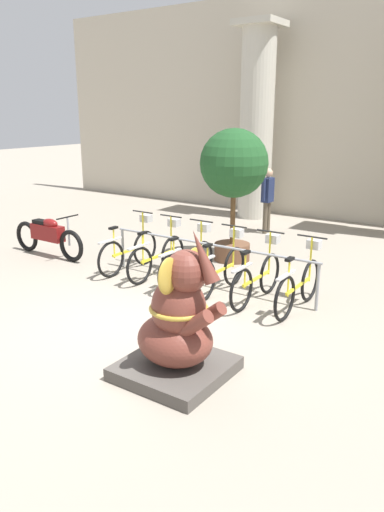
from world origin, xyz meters
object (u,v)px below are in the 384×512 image
(bicycle_4, at_px, (257,277))
(bicycle_2, at_px, (188,262))
(potted_tree, at_px, (234,170))
(bicycle_1, at_px, (158,255))
(motorcycle, at_px, (48,235))
(person_pedestrian, at_px, (268,195))
(bicycle_3, at_px, (221,269))
(bicycle_5, at_px, (299,284))
(bicycle_0, at_px, (130,249))
(elephant_statue, at_px, (178,327))

(bicycle_4, bearing_deg, bicycle_2, 178.11)
(bicycle_4, height_order, potted_tree, potted_tree)
(bicycle_1, bearing_deg, motorcycle, -175.01)
(person_pedestrian, height_order, potted_tree, potted_tree)
(bicycle_1, distance_m, person_pedestrian, 4.22)
(motorcycle, relative_size, potted_tree, 0.78)
(bicycle_1, height_order, motorcycle, bicycle_1)
(bicycle_1, height_order, potted_tree, potted_tree)
(motorcycle, height_order, person_pedestrian, person_pedestrian)
(bicycle_3, xyz_separation_m, bicycle_5, (1.36, 0.03, 0.00))
(bicycle_0, xyz_separation_m, bicycle_5, (3.41, -0.02, 0.00))
(bicycle_4, distance_m, potted_tree, 2.68)
(bicycle_0, xyz_separation_m, bicycle_3, (2.04, -0.05, 0.00))
(motorcycle, relative_size, person_pedestrian, 1.28)
(person_pedestrian, xyz_separation_m, potted_tree, (0.47, -2.50, 0.87))
(bicycle_4, xyz_separation_m, potted_tree, (-1.47, 1.75, 1.41))
(bicycle_5, distance_m, motorcycle, 5.43)
(bicycle_3, xyz_separation_m, bicycle_4, (0.68, -0.02, 0.00))
(bicycle_0, distance_m, bicycle_4, 2.73)
(bicycle_5, distance_m, potted_tree, 3.08)
(bicycle_4, height_order, person_pedestrian, person_pedestrian)
(bicycle_3, height_order, person_pedestrian, person_pedestrian)
(bicycle_5, xyz_separation_m, person_pedestrian, (-2.63, 4.20, 0.53))
(bicycle_0, bearing_deg, person_pedestrian, 79.43)
(bicycle_0, height_order, bicycle_3, same)
(bicycle_1, bearing_deg, bicycle_2, -1.51)
(bicycle_1, bearing_deg, bicycle_0, 179.51)
(elephant_statue, xyz_separation_m, potted_tree, (-1.82, 4.34, 1.22))
(person_pedestrian, bearing_deg, bicycle_3, -73.39)
(bicycle_1, relative_size, elephant_statue, 0.92)
(bicycle_1, bearing_deg, bicycle_3, -2.00)
(bicycle_3, relative_size, elephant_statue, 0.92)
(bicycle_1, xyz_separation_m, bicycle_2, (0.68, -0.02, 0.00))
(bicycle_2, bearing_deg, bicycle_1, 178.49)
(elephant_statue, relative_size, potted_tree, 0.68)
(bicycle_2, relative_size, bicycle_5, 1.00)
(bicycle_3, height_order, potted_tree, potted_tree)
(bicycle_1, height_order, bicycle_4, same)
(bicycle_5, bearing_deg, motorcycle, -177.67)
(person_pedestrian, bearing_deg, motorcycle, -122.30)
(bicycle_0, distance_m, elephant_statue, 4.07)
(potted_tree, bearing_deg, bicycle_2, -86.33)
(bicycle_5, bearing_deg, potted_tree, 141.68)
(elephant_statue, relative_size, person_pedestrian, 1.12)
(bicycle_2, bearing_deg, elephant_statue, -57.07)
(bicycle_2, relative_size, potted_tree, 0.63)
(bicycle_1, relative_size, bicycle_5, 1.00)
(bicycle_3, bearing_deg, elephant_statue, -68.51)
(motorcycle, bearing_deg, person_pedestrian, 57.70)
(bicycle_1, bearing_deg, bicycle_4, -1.77)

